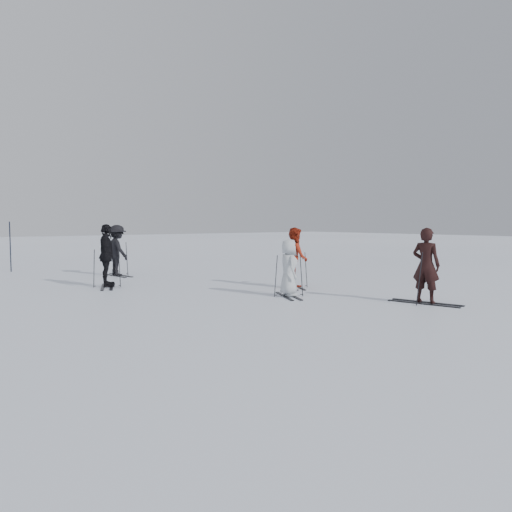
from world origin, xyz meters
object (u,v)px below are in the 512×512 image
(skier_grey, at_px, (289,269))
(piste_marker, at_px, (10,247))
(skier_red, at_px, (295,258))
(skier_uphill_left, at_px, (107,256))
(skier_uphill_far, at_px, (117,251))
(skier_near_dark, at_px, (426,266))

(skier_grey, bearing_deg, piste_marker, 45.97)
(skier_grey, bearing_deg, skier_red, -22.21)
(skier_uphill_left, relative_size, skier_uphill_far, 1.03)
(skier_uphill_far, bearing_deg, piste_marker, 29.57)
(skier_near_dark, bearing_deg, skier_red, -6.60)
(skier_grey, bearing_deg, skier_uphill_far, 37.28)
(skier_red, height_order, piste_marker, piste_marker)
(skier_grey, height_order, skier_uphill_left, skier_uphill_left)
(skier_grey, bearing_deg, skier_uphill_left, 58.73)
(skier_uphill_left, distance_m, piste_marker, 7.17)
(skier_grey, distance_m, piste_marker, 12.73)
(skier_red, bearing_deg, skier_grey, 161.34)
(skier_near_dark, height_order, skier_grey, skier_near_dark)
(skier_grey, bearing_deg, skier_near_dark, -121.86)
(skier_red, distance_m, piste_marker, 12.15)
(skier_grey, relative_size, skier_uphill_far, 0.81)
(skier_red, distance_m, skier_uphill_left, 5.83)
(skier_red, distance_m, skier_uphill_far, 7.22)
(skier_near_dark, xyz_separation_m, skier_red, (-0.49, 4.25, -0.02))
(skier_near_dark, height_order, skier_uphill_left, skier_uphill_left)
(skier_uphill_far, bearing_deg, skier_uphill_left, 147.24)
(skier_red, xyz_separation_m, piste_marker, (-5.85, 10.65, 0.10))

